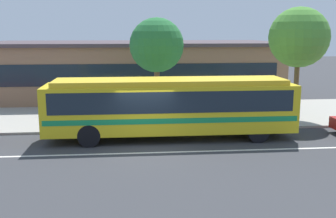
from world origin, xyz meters
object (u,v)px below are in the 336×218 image
object	(u,v)px
transit_bus	(171,104)
street_tree_mid_block	(299,38)
bus_stop_sign	(238,97)
street_tree_near_stop	(157,46)
pedestrian_waiting_near_sign	(121,106)

from	to	relation	value
transit_bus	street_tree_mid_block	distance (m)	8.78
bus_stop_sign	street_tree_near_stop	bearing A→B (deg)	141.67
bus_stop_sign	street_tree_near_stop	distance (m)	5.64
transit_bus	street_tree_near_stop	distance (m)	5.43
pedestrian_waiting_near_sign	street_tree_near_stop	world-z (taller)	street_tree_near_stop
pedestrian_waiting_near_sign	bus_stop_sign	world-z (taller)	bus_stop_sign
transit_bus	bus_stop_sign	world-z (taller)	transit_bus
transit_bus	street_tree_mid_block	bearing A→B (deg)	24.91
street_tree_mid_block	pedestrian_waiting_near_sign	bearing A→B (deg)	-176.15
bus_stop_sign	street_tree_near_stop	world-z (taller)	street_tree_near_stop
bus_stop_sign	street_tree_mid_block	xyz separation A→B (m)	(3.85, 1.81, 2.98)
bus_stop_sign	street_tree_near_stop	size ratio (longest dim) A/B	0.42
pedestrian_waiting_near_sign	street_tree_mid_block	size ratio (longest dim) A/B	0.27
transit_bus	bus_stop_sign	size ratio (longest dim) A/B	4.82
transit_bus	bus_stop_sign	bearing A→B (deg)	24.64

